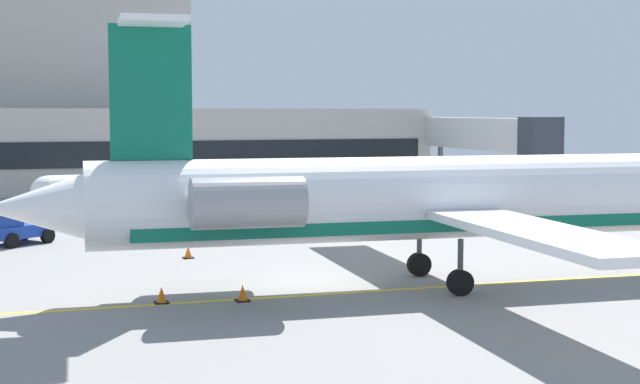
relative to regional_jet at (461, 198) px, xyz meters
The scene contains 10 objects.
ground 6.41m from the regional_jet, 162.28° to the left, with size 120.00×120.00×0.11m.
terminal_building 53.20m from the regional_jet, 105.09° to the left, with size 60.05×17.70×19.33m.
jet_bridge_east 36.47m from the regional_jet, 60.70° to the left, with size 2.40×18.34×5.98m.
regional_jet is the anchor object (origin of this frame).
baggage_tug 22.35m from the regional_jet, 135.62° to the left, with size 3.48×3.37×1.96m.
pushback_tractor 15.08m from the regional_jet, 101.89° to the left, with size 3.05×1.91×2.25m.
fuel_tank 31.49m from the regional_jet, 111.11° to the left, with size 7.55×2.79×2.39m.
safety_cone_alpha 12.76m from the regional_jet, 133.64° to the left, with size 0.47×0.47×0.55m.
safety_cone_bravo 11.34m from the regional_jet, behind, with size 0.47×0.47×0.55m.
safety_cone_charlie 8.84m from the regional_jet, behind, with size 0.47×0.47×0.55m.
Camera 1 is at (-9.68, -32.03, 6.32)m, focal length 51.66 mm.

